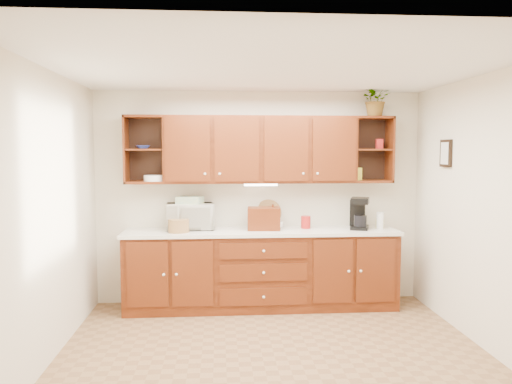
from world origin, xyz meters
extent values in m
plane|color=olive|center=(0.00, 0.00, 0.00)|extent=(4.00, 4.00, 0.00)
plane|color=white|center=(0.00, 0.00, 2.60)|extent=(4.00, 4.00, 0.00)
plane|color=beige|center=(0.00, 1.75, 1.30)|extent=(4.00, 0.00, 4.00)
plane|color=beige|center=(-2.00, 0.00, 1.30)|extent=(0.00, 3.50, 3.50)
plane|color=beige|center=(2.00, 0.00, 1.30)|extent=(0.00, 3.50, 3.50)
cube|color=#3B1606|center=(0.00, 1.45, 0.45)|extent=(3.20, 0.60, 0.90)
cube|color=silver|center=(0.00, 1.44, 0.92)|extent=(3.24, 0.64, 0.04)
cube|color=#3B1606|center=(0.00, 1.58, 1.89)|extent=(2.30, 0.33, 0.80)
cube|color=black|center=(-1.38, 1.74, 1.89)|extent=(0.45, 0.02, 0.80)
cube|color=black|center=(1.38, 1.74, 1.89)|extent=(0.45, 0.02, 0.80)
cube|color=#3B1606|center=(-1.38, 1.58, 1.89)|extent=(0.43, 0.30, 0.02)
cube|color=#3B1606|center=(1.38, 1.58, 1.89)|extent=(0.43, 0.30, 0.02)
cube|color=#3B1606|center=(1.38, 1.58, 2.27)|extent=(0.45, 0.33, 0.03)
cube|color=white|center=(0.00, 1.53, 1.47)|extent=(0.40, 0.05, 0.02)
cube|color=black|center=(1.98, 0.90, 1.85)|extent=(0.03, 0.24, 0.30)
cylinder|color=#9E7242|center=(-0.96, 1.34, 1.02)|extent=(0.27, 0.27, 0.15)
imported|color=beige|center=(-0.85, 1.57, 1.09)|extent=(0.59, 0.43, 0.31)
cube|color=#DBC767|center=(-0.85, 1.57, 1.29)|extent=(0.34, 0.29, 0.09)
cylinder|color=black|center=(-0.65, 1.61, 1.09)|extent=(0.09, 0.09, 0.29)
cylinder|color=#9E7242|center=(0.10, 1.69, 0.95)|extent=(0.35, 0.22, 0.34)
cube|color=#3B1606|center=(0.03, 1.45, 1.07)|extent=(0.40, 0.27, 0.27)
cylinder|color=#3B1606|center=(0.14, 1.49, 1.09)|extent=(0.02, 0.02, 0.30)
cylinder|color=#3B1606|center=(0.14, 1.49, 0.95)|extent=(0.12, 0.12, 0.02)
imported|color=white|center=(0.22, 1.52, 0.98)|extent=(0.15, 0.15, 0.09)
imported|color=white|center=(0.08, 1.54, 0.98)|extent=(0.15, 0.15, 0.09)
imported|color=white|center=(0.13, 1.41, 0.98)|extent=(0.15, 0.15, 0.09)
cylinder|color=#A51A18|center=(0.55, 1.52, 1.01)|extent=(0.12, 0.12, 0.15)
cylinder|color=white|center=(1.43, 1.42, 1.04)|extent=(0.09, 0.09, 0.20)
cylinder|color=yellow|center=(1.45, 1.47, 0.99)|extent=(0.11, 0.11, 0.10)
cube|color=black|center=(1.18, 1.41, 0.96)|extent=(0.28, 0.32, 0.04)
cube|color=black|center=(1.18, 1.51, 1.12)|extent=(0.19, 0.12, 0.32)
cube|color=black|center=(1.18, 1.41, 1.28)|extent=(0.28, 0.32, 0.07)
cylinder|color=black|center=(1.18, 1.39, 1.04)|extent=(0.19, 0.19, 0.14)
imported|color=navy|center=(-1.39, 1.58, 1.92)|extent=(0.20, 0.20, 0.04)
cylinder|color=white|center=(-1.26, 1.55, 1.56)|extent=(0.30, 0.30, 0.07)
cube|color=yellow|center=(1.19, 1.57, 1.59)|extent=(0.10, 0.09, 0.15)
cube|color=#A51A18|center=(1.45, 1.58, 1.96)|extent=(0.09, 0.08, 0.12)
imported|color=#999999|center=(1.39, 1.55, 2.49)|extent=(0.43, 0.39, 0.40)
camera|label=1|loc=(-0.50, -4.40, 1.89)|focal=35.00mm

